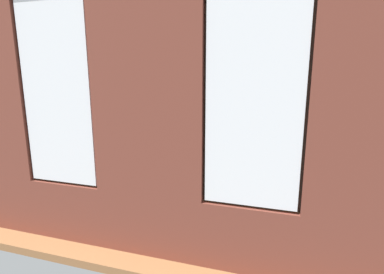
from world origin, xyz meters
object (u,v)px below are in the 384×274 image
at_px(cup_ceramic, 189,153).
at_px(potted_plant_beside_window_right, 72,156).
at_px(media_console, 66,160).
at_px(tv_flatscreen, 63,130).
at_px(couch_left, 365,198).
at_px(potted_plant_near_tv, 54,152).
at_px(remote_gray, 184,153).
at_px(papasan_chair, 194,143).
at_px(table_plant_small, 207,150).
at_px(couch_by_window, 167,203).
at_px(coffee_table, 189,158).
at_px(potted_plant_between_couches, 273,189).
at_px(potted_plant_by_left_couch, 324,160).
at_px(remote_black, 170,155).
at_px(potted_plant_corner_near_left, 346,142).
at_px(candle_jar, 192,155).

relative_size(cup_ceramic, potted_plant_beside_window_right, 0.07).
xyz_separation_m(media_console, tv_flatscreen, (0.00, -0.00, 0.64)).
bearing_deg(couch_left, potted_plant_near_tv, -84.13).
bearing_deg(remote_gray, papasan_chair, -79.23).
distance_m(couch_left, remote_gray, 3.28).
bearing_deg(table_plant_small, potted_plant_near_tv, 34.88).
height_order(couch_by_window, cup_ceramic, couch_by_window).
relative_size(coffee_table, media_console, 1.32).
xyz_separation_m(potted_plant_between_couches, potted_plant_beside_window_right, (2.81, 0.13, 0.21)).
bearing_deg(potted_plant_beside_window_right, media_console, -46.73).
bearing_deg(potted_plant_by_left_couch, potted_plant_between_couches, 70.65).
distance_m(coffee_table, tv_flatscreen, 2.65).
bearing_deg(remote_black, remote_gray, -80.96).
bearing_deg(couch_left, remote_gray, -109.02).
height_order(papasan_chair, potted_plant_corner_near_left, potted_plant_corner_near_left).
bearing_deg(candle_jar, media_console, 9.25).
bearing_deg(potted_plant_beside_window_right, potted_plant_between_couches, -177.28).
xyz_separation_m(couch_by_window, candle_jar, (0.23, -1.86, 0.18)).
xyz_separation_m(coffee_table, remote_gray, (0.15, -0.11, 0.07)).
bearing_deg(potted_plant_by_left_couch, remote_black, 10.98).
distance_m(potted_plant_by_left_couch, potted_plant_beside_window_right, 4.45).
height_order(cup_ceramic, potted_plant_corner_near_left, potted_plant_corner_near_left).
relative_size(remote_black, potted_plant_corner_near_left, 0.18).
bearing_deg(remote_gray, table_plant_small, -168.87).
bearing_deg(cup_ceramic, remote_gray, -35.27).
relative_size(media_console, potted_plant_corner_near_left, 1.00).
relative_size(couch_by_window, potted_plant_near_tv, 1.32).
distance_m(cup_ceramic, papasan_chair, 1.13).
height_order(couch_left, table_plant_small, couch_left).
bearing_deg(remote_gray, potted_plant_beside_window_right, 72.72).
relative_size(candle_jar, potted_plant_beside_window_right, 0.09).
bearing_deg(remote_gray, coffee_table, 150.81).
height_order(remote_gray, remote_black, same).
xyz_separation_m(couch_left, tv_flatscreen, (5.48, -0.41, 0.60)).
bearing_deg(couch_left, remote_black, -104.07).
relative_size(table_plant_small, media_console, 0.22).
height_order(tv_flatscreen, potted_plant_between_couches, potted_plant_between_couches).
bearing_deg(couch_by_window, potted_plant_near_tv, -12.82).
height_order(cup_ceramic, remote_gray, cup_ceramic).
xyz_separation_m(remote_black, tv_flatscreen, (2.17, 0.42, 0.47)).
relative_size(table_plant_small, potted_plant_corner_near_left, 0.23).
height_order(couch_left, candle_jar, couch_left).
bearing_deg(potted_plant_near_tv, table_plant_small, -145.12).
distance_m(table_plant_small, potted_plant_beside_window_right, 2.68).
xyz_separation_m(tv_flatscreen, potted_plant_between_couches, (-4.24, 1.39, -0.24)).
distance_m(couch_left, potted_plant_between_couches, 1.62).
relative_size(cup_ceramic, potted_plant_by_left_couch, 0.14).
bearing_deg(potted_plant_by_left_couch, cup_ceramic, 9.70).
distance_m(table_plant_small, remote_gray, 0.50).
bearing_deg(table_plant_small, remote_black, 21.79).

